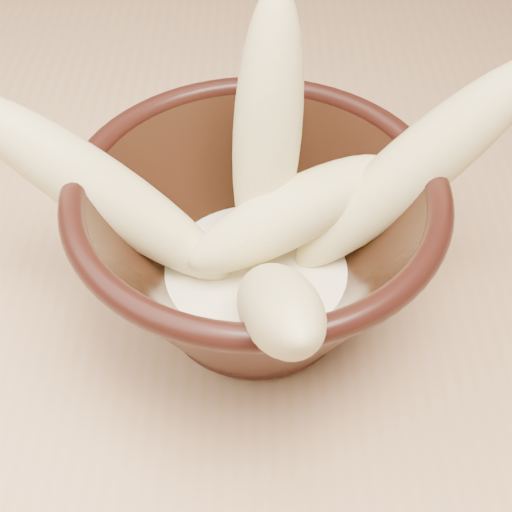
{
  "coord_description": "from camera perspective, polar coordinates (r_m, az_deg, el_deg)",
  "views": [
    {
      "loc": [
        -0.0,
        -0.4,
        1.13
      ],
      "look_at": [
        -0.01,
        -0.1,
        0.81
      ],
      "focal_mm": 50.0,
      "sensor_mm": 36.0,
      "label": 1
    }
  ],
  "objects": [
    {
      "name": "banana_left",
      "position": [
        0.43,
        -12.33,
        5.12
      ],
      "size": [
        0.18,
        0.08,
        0.14
      ],
      "primitive_type": "ellipsoid",
      "rotation": [
        0.94,
        0.0,
        -1.81
      ],
      "color": "#D7C57F",
      "rests_on": "bowl"
    },
    {
      "name": "bowl",
      "position": [
        0.43,
        -0.0,
        0.93
      ],
      "size": [
        0.22,
        0.22,
        0.12
      ],
      "rotation": [
        0.0,
        0.0,
        -0.06
      ],
      "color": "black",
      "rests_on": "table"
    },
    {
      "name": "banana_upright",
      "position": [
        0.42,
        0.92,
        9.88
      ],
      "size": [
        0.06,
        0.1,
        0.17
      ],
      "primitive_type": "ellipsoid",
      "rotation": [
        0.33,
        0.0,
        2.95
      ],
      "color": "#D7C57F",
      "rests_on": "bowl"
    },
    {
      "name": "banana_right",
      "position": [
        0.43,
        12.42,
        6.79
      ],
      "size": [
        0.17,
        0.08,
        0.16
      ],
      "primitive_type": "ellipsoid",
      "rotation": [
        0.8,
        0.0,
        1.82
      ],
      "color": "#D7C57F",
      "rests_on": "bowl"
    },
    {
      "name": "banana_front",
      "position": [
        0.36,
        1.73,
        -4.03
      ],
      "size": [
        0.06,
        0.15,
        0.14
      ],
      "primitive_type": "ellipsoid",
      "rotation": [
        0.84,
        0.0,
        0.11
      ],
      "color": "#D7C57F",
      "rests_on": "bowl"
    },
    {
      "name": "table",
      "position": [
        0.61,
        0.53,
        -1.69
      ],
      "size": [
        1.2,
        0.8,
        0.75
      ],
      "color": "tan",
      "rests_on": "ground"
    },
    {
      "name": "milk_puddle",
      "position": [
        0.45,
        -0.0,
        -1.66
      ],
      "size": [
        0.12,
        0.12,
        0.02
      ],
      "primitive_type": "cylinder",
      "color": "#FFF4CD",
      "rests_on": "bowl"
    },
    {
      "name": "banana_across",
      "position": [
        0.43,
        2.79,
        3.39
      ],
      "size": [
        0.15,
        0.09,
        0.07
      ],
      "primitive_type": "ellipsoid",
      "rotation": [
        1.31,
        0.0,
        1.99
      ],
      "color": "#D7C57F",
      "rests_on": "bowl"
    }
  ]
}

